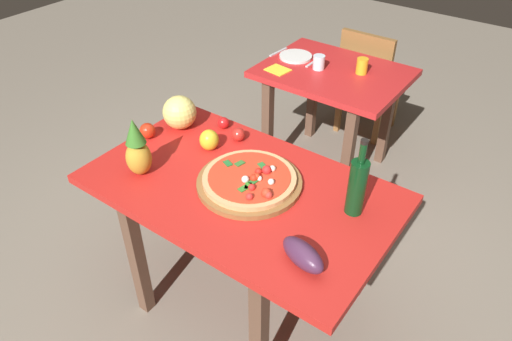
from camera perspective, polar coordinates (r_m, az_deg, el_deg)
name	(u,v)px	position (r m, az deg, el deg)	size (l,w,h in m)	color
ground_plane	(243,294)	(2.66, -1.51, -14.55)	(10.00, 10.00, 0.00)	gray
display_table	(241,201)	(2.18, -1.79, -3.63)	(1.37, 0.82, 0.76)	brown
background_table	(332,89)	(3.21, 9.09, 9.67)	(0.91, 0.70, 0.76)	brown
dining_chair	(368,77)	(3.74, 13.29, 10.81)	(0.40, 0.40, 0.85)	brown
pizza_board	(249,183)	(2.11, -0.80, -1.47)	(0.47, 0.47, 0.03)	brown
pizza	(250,179)	(2.09, -0.67, -0.97)	(0.42, 0.42, 0.06)	#E5A368
wine_bottle	(357,186)	(1.94, 12.02, -1.81)	(0.08, 0.08, 0.35)	#0C3716
pineapple_left	(137,150)	(2.18, -14.03, 2.43)	(0.12, 0.12, 0.29)	gold
melon	(180,112)	(2.50, -9.14, 6.89)	(0.17, 0.17, 0.17)	#EADB71
bell_pepper	(209,140)	(2.34, -5.63, 3.66)	(0.10, 0.10, 0.11)	yellow
eggplant	(303,255)	(1.76, 5.65, -10.01)	(0.20, 0.09, 0.09)	#472542
tomato_by_bottle	(147,131)	(2.47, -12.88, 4.67)	(0.08, 0.08, 0.08)	red
tomato_beside_pepper	(224,123)	(2.50, -3.91, 5.72)	(0.06, 0.06, 0.06)	red
tomato_at_corner	(238,134)	(2.39, -2.12, 4.34)	(0.07, 0.07, 0.07)	red
drinking_glass_juice	(362,66)	(3.13, 12.58, 12.12)	(0.07, 0.07, 0.10)	gold
drinking_glass_water	(319,62)	(3.14, 7.54, 12.73)	(0.08, 0.08, 0.09)	silver
dinner_plate	(296,56)	(3.30, 4.77, 13.47)	(0.22, 0.22, 0.02)	white
fork_utensil	(278,52)	(3.37, 2.70, 14.00)	(0.02, 0.18, 0.01)	silver
knife_utensil	(314,62)	(3.24, 6.92, 12.77)	(0.02, 0.18, 0.01)	silver
napkin_folded	(278,70)	(3.12, 2.63, 11.95)	(0.14, 0.12, 0.01)	yellow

